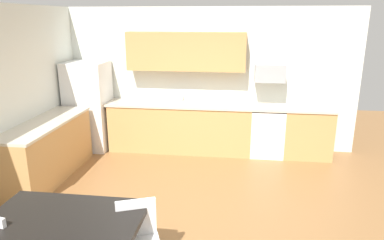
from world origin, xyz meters
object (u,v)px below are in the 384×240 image
(oven_range, at_px, (267,131))
(chair_near_table, at_px, (138,239))
(dining_table, at_px, (64,225))
(microwave, at_px, (270,73))
(refrigerator, at_px, (89,106))

(oven_range, bearing_deg, chair_near_table, -111.67)
(oven_range, distance_m, chair_near_table, 3.92)
(oven_range, xyz_separation_m, chair_near_table, (-1.45, -3.64, 0.05))
(oven_range, bearing_deg, dining_table, -118.74)
(dining_table, height_order, chair_near_table, chair_near_table)
(oven_range, xyz_separation_m, microwave, (0.00, 0.10, 1.08))
(refrigerator, bearing_deg, oven_range, 1.34)
(oven_range, height_order, dining_table, oven_range)
(dining_table, distance_m, chair_near_table, 0.69)
(refrigerator, distance_m, dining_table, 3.96)
(dining_table, xyz_separation_m, chair_near_table, (0.64, 0.16, -0.20))
(oven_range, height_order, microwave, microwave)
(refrigerator, xyz_separation_m, microwave, (3.42, 0.18, 0.69))
(refrigerator, bearing_deg, microwave, 3.01)
(oven_range, distance_m, dining_table, 4.34)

